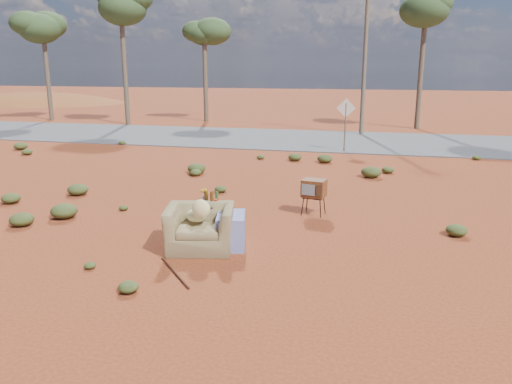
# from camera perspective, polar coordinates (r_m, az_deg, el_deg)

# --- Properties ---
(ground) EXTENTS (140.00, 140.00, 0.00)m
(ground) POSITION_cam_1_polar(r_m,az_deg,el_deg) (9.90, -3.37, -6.34)
(ground) COLOR #923E1D
(ground) RESTS_ON ground
(highway) EXTENTS (140.00, 7.00, 0.04)m
(highway) POSITION_cam_1_polar(r_m,az_deg,el_deg) (24.26, 6.95, 5.93)
(highway) COLOR #565659
(highway) RESTS_ON ground
(dirt_mound) EXTENTS (26.00, 18.00, 2.00)m
(dirt_mound) POSITION_cam_1_polar(r_m,az_deg,el_deg) (54.03, -24.16, 9.31)
(dirt_mound) COLOR brown
(dirt_mound) RESTS_ON ground
(armchair) EXTENTS (1.64, 1.28, 1.13)m
(armchair) POSITION_cam_1_polar(r_m,az_deg,el_deg) (9.73, -5.77, -3.48)
(armchair) COLOR olive
(armchair) RESTS_ON ground
(tv_unit) EXTENTS (0.60, 0.52, 0.86)m
(tv_unit) POSITION_cam_1_polar(r_m,az_deg,el_deg) (11.91, 6.64, 0.38)
(tv_unit) COLOR black
(tv_unit) RESTS_ON ground
(side_table) EXTENTS (0.66, 0.66, 1.02)m
(side_table) POSITION_cam_1_polar(r_m,az_deg,el_deg) (10.25, -5.19, -1.24)
(side_table) COLOR #3A2215
(side_table) RESTS_ON ground
(rusty_bar) EXTENTS (0.98, 1.13, 0.04)m
(rusty_bar) POSITION_cam_1_polar(r_m,az_deg,el_deg) (8.82, -9.29, -9.02)
(rusty_bar) COLOR #451E12
(rusty_bar) RESTS_ON ground
(road_sign) EXTENTS (0.78, 0.06, 2.19)m
(road_sign) POSITION_cam_1_polar(r_m,az_deg,el_deg) (20.99, 10.21, 8.61)
(road_sign) COLOR brown
(road_sign) RESTS_ON ground
(eucalyptus_far_left) EXTENTS (3.20, 3.20, 7.10)m
(eucalyptus_far_left) POSITION_cam_1_polar(r_m,az_deg,el_deg) (35.61, -23.22, 17.09)
(eucalyptus_far_left) COLOR brown
(eucalyptus_far_left) RESTS_ON ground
(eucalyptus_left) EXTENTS (3.20, 3.20, 8.10)m
(eucalyptus_left) POSITION_cam_1_polar(r_m,az_deg,el_deg) (31.70, -15.22, 19.99)
(eucalyptus_left) COLOR brown
(eucalyptus_left) RESTS_ON ground
(eucalyptus_near_left) EXTENTS (3.20, 3.20, 6.60)m
(eucalyptus_near_left) POSITION_cam_1_polar(r_m,az_deg,el_deg) (32.73, -5.94, 17.60)
(eucalyptus_near_left) COLOR brown
(eucalyptus_near_left) RESTS_ON ground
(eucalyptus_center) EXTENTS (3.20, 3.20, 7.60)m
(eucalyptus_center) POSITION_cam_1_polar(r_m,az_deg,el_deg) (30.09, 18.84, 19.14)
(eucalyptus_center) COLOR brown
(eucalyptus_center) RESTS_ON ground
(utility_pole_center) EXTENTS (1.40, 0.20, 8.00)m
(utility_pole_center) POSITION_cam_1_polar(r_m,az_deg,el_deg) (26.38, 12.36, 15.37)
(utility_pole_center) COLOR brown
(utility_pole_center) RESTS_ON ground
(scrub_patch) EXTENTS (17.49, 8.07, 0.33)m
(scrub_patch) POSITION_cam_1_polar(r_m,az_deg,el_deg) (14.13, -1.43, 0.58)
(scrub_patch) COLOR #3F4C21
(scrub_patch) RESTS_ON ground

